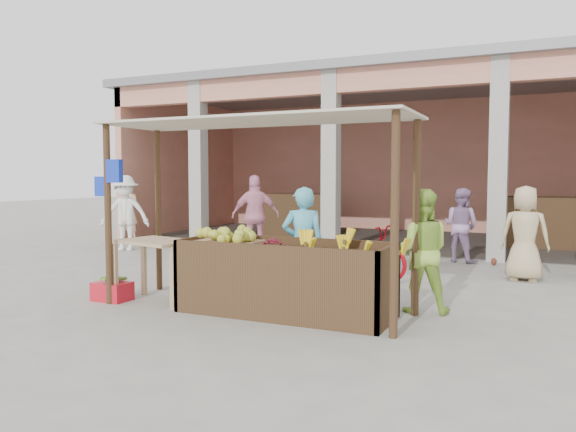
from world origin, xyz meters
The scene contains 20 objects.
ground centered at (0.00, 0.00, 0.00)m, with size 60.00×60.00×0.00m, color gray.
market_building centered at (0.05, 8.93, 2.70)m, with size 14.40×6.40×4.20m.
fruit_stall centered at (0.50, 0.00, 0.40)m, with size 2.60×0.95×0.80m, color #4A301D.
stall_awning centered at (-0.01, 0.06, 1.98)m, with size 4.09×1.35×2.39m.
banana_heap centered at (1.33, -0.02, 0.90)m, with size 1.15×0.63×0.21m, color yellow, non-canonical shape.
melon_tray centered at (-0.34, -0.02, 0.90)m, with size 0.83×0.72×0.22m.
berry_heap centered at (0.36, -0.06, 0.86)m, with size 0.41×0.33×0.13m, color maroon.
side_table centered at (-1.35, -0.09, 0.69)m, with size 1.16×0.91×0.83m.
papaya_pile centered at (-1.35, -0.09, 0.92)m, with size 0.63×0.36×0.18m, color #4E862B, non-canonical shape.
red_crate centered at (-1.96, -0.29, 0.12)m, with size 0.48×0.35×0.25m, color red.
plantain_bundle centered at (-1.96, -0.29, 0.29)m, with size 0.36×0.25×0.07m, color #5F9937, non-canonical shape.
produce_sacks centered at (2.67, 5.10, 0.28)m, with size 0.73×0.46×0.56m.
vendor_blue centered at (0.42, 0.73, 0.82)m, with size 0.62×0.45×1.65m, color #5BC8EB.
vendor_green centered at (1.97, 0.79, 0.80)m, with size 0.77×0.45×1.61m, color #9ECC45.
motorcycle centered at (0.58, 2.65, 0.47)m, with size 1.80×0.62×0.94m, color #A00812.
shopper_a centered at (-5.36, 3.93, 0.92)m, with size 1.19×0.59×1.85m, color white.
shopper_b centered at (-2.23, 4.39, 0.91)m, with size 1.07×0.57×1.83m, color pink.
shopper_c centered at (3.07, 3.62, 0.85)m, with size 0.82×0.53×1.70m, color tan.
shopper_e centered at (-6.41, 5.35, 0.80)m, with size 0.60×0.45×1.60m, color tan.
shopper_f centered at (1.87, 5.26, 0.80)m, with size 0.78×0.45×1.59m, color #9F7CA9.
Camera 1 is at (3.34, -6.13, 1.68)m, focal length 35.00 mm.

